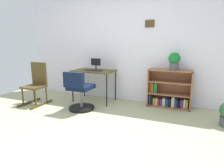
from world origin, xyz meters
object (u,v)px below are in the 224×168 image
Objects in this scene: rocking_chair at (36,83)px; bookshelf_low at (169,91)px; potted_plant_on_shelf at (174,60)px; desk at (94,73)px; monitor at (96,64)px; keyboard at (93,70)px; office_chair at (80,93)px.

rocking_chair is 2.86m from bookshelf_low.
rocking_chair is 2.97m from potted_plant_on_shelf.
desk is 1.28m from rocking_chair.
potted_plant_on_shelf is at bearing 16.79° from rocking_chair.
monitor is 1.70m from bookshelf_low.
potted_plant_on_shelf is at bearing 9.25° from keyboard.
monitor is at bearing 97.04° from keyboard.
desk is at bearing 31.56° from rocking_chair.
office_chair is (0.02, -0.67, -0.32)m from desk.
desk is 3.58× the size of monitor.
office_chair is at bearing -91.49° from keyboard.
bookshelf_low is at bearing 8.04° from desk.
potted_plant_on_shelf is (1.71, 0.18, 0.33)m from desk.
keyboard is (0.04, -0.09, 0.07)m from desk.
office_chair and bookshelf_low have the same top height.
rocking_chair reaches higher than keyboard.
bookshelf_low is (1.62, 0.17, -0.51)m from monitor.
desk is 1.02× the size of rocking_chair.
keyboard is 0.69m from office_chair.
bookshelf_low is at bearing 29.12° from office_chair.
rocking_chair is at bearing -152.98° from keyboard.
potted_plant_on_shelf is at bearing 26.60° from office_chair.
office_chair reaches higher than desk.
monitor is at bearing -176.06° from potted_plant_on_shelf.
rocking_chair is (-1.10, 0.00, 0.12)m from office_chair.
potted_plant_on_shelf reaches higher than bookshelf_low.
desk is at bearing -106.15° from monitor.
monitor is 0.30× the size of bookshelf_low.
potted_plant_on_shelf is at bearing 3.94° from monitor.
potted_plant_on_shelf is at bearing 5.97° from desk.
desk is 1.75m from potted_plant_on_shelf.
potted_plant_on_shelf is (1.67, 0.27, 0.25)m from keyboard.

